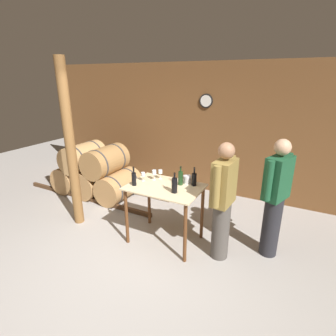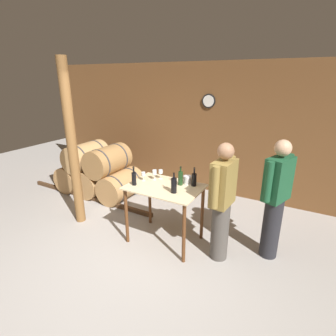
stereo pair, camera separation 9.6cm
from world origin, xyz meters
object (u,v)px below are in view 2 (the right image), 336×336
object	(u,v)px
wine_bottle_far_left	(134,178)
wine_bottle_right	(194,179)
wine_bottle_left	(180,178)
wine_glass_near_right	(161,172)
person_host	(222,201)
wooden_post	(72,146)
wine_glass_near_center	(154,173)
wine_glass_near_left	(143,174)
wine_bottle_center	(174,185)
ice_bucket	(187,180)
person_visitor_with_scarf	(276,198)

from	to	relation	value
wine_bottle_far_left	wine_bottle_right	size ratio (longest dim) A/B	1.01
wine_bottle_left	wine_glass_near_right	distance (m)	0.38
person_host	wooden_post	bearing A→B (deg)	-174.72
wine_glass_near_right	person_host	xyz separation A→B (m)	(1.06, -0.21, -0.14)
wine_glass_near_center	wine_glass_near_left	bearing A→B (deg)	-138.67
wine_bottle_center	ice_bucket	bearing A→B (deg)	86.80
wine_bottle_far_left	person_host	distance (m)	1.29
wooden_post	wine_bottle_far_left	distance (m)	1.23
wine_glass_near_left	person_visitor_with_scarf	xyz separation A→B (m)	(1.85, 0.36, -0.12)
wine_glass_near_center	wooden_post	bearing A→B (deg)	-164.71
wine_bottle_center	person_visitor_with_scarf	bearing A→B (deg)	23.13
wine_bottle_center	wine_glass_near_right	world-z (taller)	wine_bottle_center
wooden_post	wine_bottle_left	size ratio (longest dim) A/B	9.52
ice_bucket	person_host	size ratio (longest dim) A/B	0.07
wine_glass_near_left	wine_glass_near_center	world-z (taller)	wine_glass_near_center
wine_bottle_center	wine_glass_near_right	size ratio (longest dim) A/B	1.97
wine_glass_near_center	wine_glass_near_right	size ratio (longest dim) A/B	1.08
ice_bucket	person_visitor_with_scarf	xyz separation A→B (m)	(1.22, 0.15, -0.08)
wine_bottle_left	wine_bottle_right	distance (m)	0.20
wine_bottle_right	wine_glass_near_right	bearing A→B (deg)	179.81
wooden_post	person_visitor_with_scarf	bearing A→B (deg)	11.33
wooden_post	person_host	size ratio (longest dim) A/B	1.64
wine_bottle_far_left	wine_bottle_left	bearing A→B (deg)	29.39
person_visitor_with_scarf	wine_glass_near_left	bearing A→B (deg)	-168.95
wine_bottle_far_left	wooden_post	bearing A→B (deg)	-178.06
person_visitor_with_scarf	wine_bottle_far_left	bearing A→B (deg)	-163.03
wine_bottle_center	wine_bottle_far_left	bearing A→B (deg)	-176.18
wine_bottle_center	wine_glass_near_right	xyz separation A→B (m)	(-0.42, 0.36, -0.00)
wooden_post	person_visitor_with_scarf	distance (m)	3.15
ice_bucket	person_visitor_with_scarf	distance (m)	1.23
wine_bottle_left	person_visitor_with_scarf	size ratio (longest dim) A/B	0.17
wine_glass_near_left	wine_glass_near_center	size ratio (longest dim) A/B	0.86
person_visitor_with_scarf	wine_glass_near_right	bearing A→B (deg)	-174.08
wine_bottle_left	person_visitor_with_scarf	xyz separation A→B (m)	(1.28, 0.24, -0.13)
wine_bottle_left	wine_glass_near_right	xyz separation A→B (m)	(-0.38, 0.07, 0.00)
wine_bottle_center	wooden_post	bearing A→B (deg)	-177.40
wine_bottle_left	ice_bucket	bearing A→B (deg)	54.49
wine_bottle_center	wine_bottle_left	bearing A→B (deg)	98.87
wine_glass_near_right	person_host	size ratio (longest dim) A/B	0.09
wine_bottle_center	person_host	xyz separation A→B (m)	(0.64, 0.14, -0.14)
wine_bottle_far_left	wine_glass_near_left	bearing A→B (deg)	84.27
wine_bottle_center	wine_glass_near_center	size ratio (longest dim) A/B	1.83
wine_bottle_center	person_host	bearing A→B (deg)	12.74
wine_bottle_far_left	wine_glass_near_right	bearing A→B (deg)	61.83
wine_bottle_right	wine_glass_near_right	world-z (taller)	wine_bottle_right
wine_glass_near_left	wine_glass_near_center	xyz separation A→B (m)	(0.13, 0.11, 0.02)
person_host	ice_bucket	bearing A→B (deg)	158.82
wooden_post	wine_glass_near_left	distance (m)	1.27
wine_bottle_far_left	wine_bottle_right	distance (m)	0.87
wine_bottle_left	wine_bottle_right	xyz separation A→B (m)	(0.19, 0.07, -0.01)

